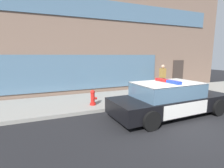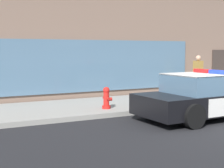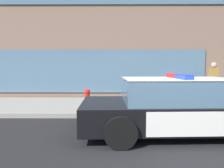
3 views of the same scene
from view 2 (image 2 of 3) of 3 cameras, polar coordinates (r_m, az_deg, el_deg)
name	(u,v)px [view 2 (image 2 of 3)]	position (r m, az deg, el deg)	size (l,w,h in m)	color
sidewalk	(143,103)	(13.11, 5.22, -3.13)	(48.00, 3.41, 0.15)	gray
storefront_building	(83,22)	(18.46, -4.93, 10.42)	(18.69, 8.77, 7.21)	#7A6051
police_cruiser	(213,95)	(11.03, 16.69, -1.86)	(5.22, 2.23, 1.49)	black
fire_hydrant	(106,98)	(11.25, -0.94, -2.40)	(0.34, 0.39, 0.73)	red
pedestrian_on_sidewalk	(198,74)	(15.50, 14.28, 1.58)	(0.28, 0.41, 1.71)	#23232D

